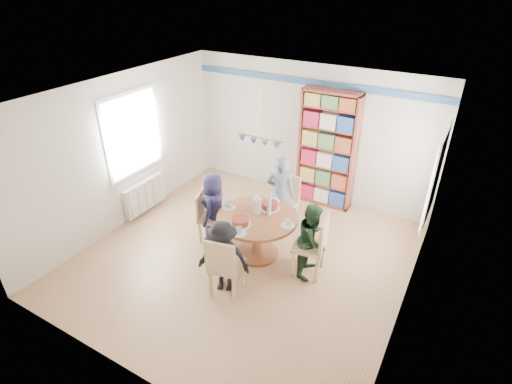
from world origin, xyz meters
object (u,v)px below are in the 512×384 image
Objects in this scene: dining_table at (257,226)px; person_right at (313,240)px; person_near at (223,257)px; person_left at (214,207)px; chair_near at (224,265)px; person_far at (280,194)px; radiator at (145,195)px; chair_right at (315,243)px; bookshelf at (327,151)px; chair_left at (207,214)px; chair_far at (286,199)px.

dining_table is 1.06× the size of person_right.
person_left is at bearing 111.63° from person_near.
chair_near is 0.13m from person_near.
person_left reaches higher than dining_table.
radiator is at bearing 1.54° from person_far.
chair_near is at bearing -73.78° from person_near.
dining_table is at bearing 76.66° from person_far.
chair_near is 1.40m from person_right.
chair_right reaches higher than radiator.
bookshelf is (0.27, 3.20, 0.59)m from chair_near.
person_far is at bearing 43.76° from person_right.
bookshelf is at bearing 64.74° from person_near.
person_far reaches higher than person_near.
chair_near is 0.79× the size of person_left.
dining_table reaches higher than radiator.
chair_right is at bearing -72.69° from bookshelf.
person_left is 1.03× the size of person_right.
bookshelf is (1.31, 2.18, 0.64)m from chair_left.
bookshelf is at bearing 59.11° from chair_left.
chair_right reaches higher than chair_left.
radiator is 1.11× the size of chair_left.
chair_near is 0.43× the size of bookshelf.
dining_table is at bearing -98.50° from bookshelf.
person_far reaches higher than person_right.
radiator is 2.76m from person_near.
person_right reaches higher than radiator.
chair_far reaches higher than chair_left.
radiator is 0.77× the size of dining_table.
person_left reaches higher than radiator.
radiator is 1.00× the size of chair_near.
bookshelf reaches higher than chair_near.
chair_near is at bearing -44.58° from chair_left.
person_right is at bearing 166.21° from chair_right.
dining_table is at bearing 87.39° from person_right.
person_left is at bearing 177.40° from dining_table.
person_far is at bearing -106.03° from bookshelf.
chair_near is at bearing -87.25° from dining_table.
chair_right is 0.45× the size of bookshelf.
radiator is 1.72m from person_left.
person_left reaches higher than person_right.
person_right is (0.89, 1.09, 0.06)m from chair_near.
dining_table is 0.99m from chair_left.
bookshelf reaches higher than person_right.
person_right reaches higher than chair_left.
radiator is 1.02× the size of chair_far.
bookshelf reaches higher than person_far.
bookshelf is at bearing 73.61° from chair_far.
person_near is (-0.07, 0.10, 0.03)m from chair_near.
chair_far is 2.00m from person_near.
dining_table is 0.87m from person_left.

